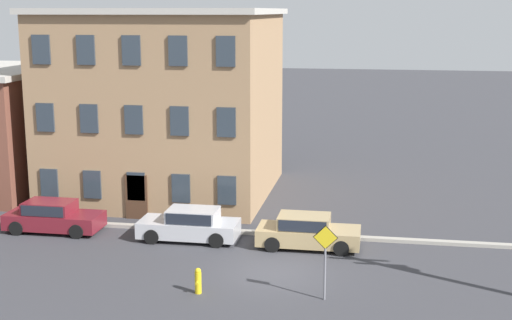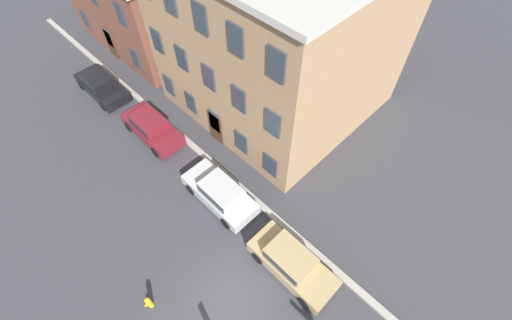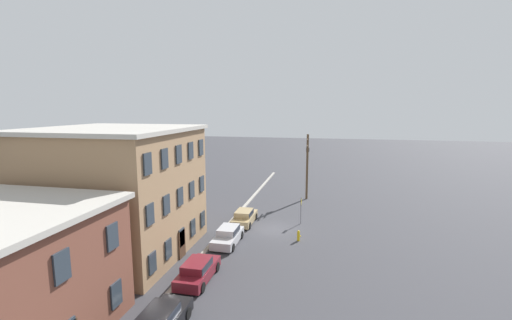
# 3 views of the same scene
# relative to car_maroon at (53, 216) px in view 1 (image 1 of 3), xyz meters

# --- Properties ---
(ground_plane) EXTENTS (200.00, 200.00, 0.00)m
(ground_plane) POSITION_rel_car_maroon_xyz_m (10.86, -3.37, -0.75)
(ground_plane) COLOR #38383D
(kerb_strip) EXTENTS (56.00, 0.36, 0.16)m
(kerb_strip) POSITION_rel_car_maroon_xyz_m (10.86, 1.13, -0.67)
(kerb_strip) COLOR #9E998E
(kerb_strip) RESTS_ON ground_plane
(apartment_midblock) EXTENTS (11.78, 11.42, 10.13)m
(apartment_midblock) POSITION_rel_car_maroon_xyz_m (3.16, 8.08, 4.33)
(apartment_midblock) COLOR #9E7A56
(apartment_midblock) RESTS_ON ground_plane
(car_maroon) EXTENTS (4.40, 1.92, 1.43)m
(car_maroon) POSITION_rel_car_maroon_xyz_m (0.00, 0.00, 0.00)
(car_maroon) COLOR maroon
(car_maroon) RESTS_ON ground_plane
(car_silver) EXTENTS (4.40, 1.92, 1.43)m
(car_silver) POSITION_rel_car_maroon_xyz_m (6.59, -0.14, 0.00)
(car_silver) COLOR #B7B7BC
(car_silver) RESTS_ON ground_plane
(car_tan) EXTENTS (4.40, 1.92, 1.43)m
(car_tan) POSITION_rel_car_maroon_xyz_m (11.80, -0.28, 0.00)
(car_tan) COLOR tan
(car_tan) RESTS_ON ground_plane
(caution_sign) EXTENTS (0.87, 0.08, 2.74)m
(caution_sign) POSITION_rel_car_maroon_xyz_m (12.99, -5.86, 1.06)
(caution_sign) COLOR slate
(caution_sign) RESTS_ON ground_plane
(fire_hydrant) EXTENTS (0.24, 0.34, 0.96)m
(fire_hydrant) POSITION_rel_car_maroon_xyz_m (8.46, -6.05, -0.27)
(fire_hydrant) COLOR yellow
(fire_hydrant) RESTS_ON ground_plane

